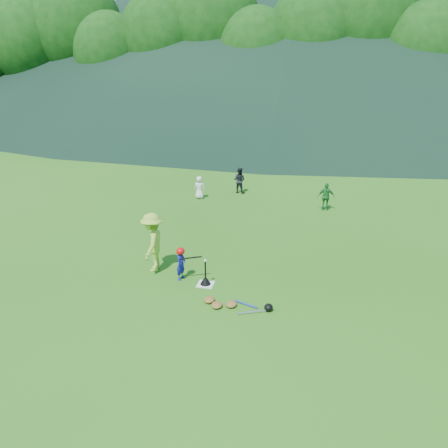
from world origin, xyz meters
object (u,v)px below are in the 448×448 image
fielder_c (326,197)px  batting_tee (206,280)px  adult_coach (153,242)px  home_plate (206,284)px  batter_child (181,264)px  fielder_b (239,180)px  fielder_a (199,188)px  equipment_pile (231,304)px

fielder_c → batting_tee: bearing=59.5°
adult_coach → batting_tee: bearing=64.8°
home_plate → batting_tee: 0.12m
fielder_c → batting_tee: (-3.31, -7.41, -0.46)m
fielder_c → home_plate: bearing=59.5°
adult_coach → batting_tee: 1.99m
home_plate → batter_child: size_ratio=0.48×
fielder_b → batting_tee: (0.68, -9.24, -0.48)m
fielder_a → fielder_c: bearing=176.0°
adult_coach → batting_tee: adult_coach is taller
home_plate → fielder_b: size_ratio=0.37×
fielder_a → fielder_c: 5.62m
fielder_b → equipment_pile: (1.60, -10.23, -0.54)m
home_plate → fielder_b: 9.28m
adult_coach → equipment_pile: bearing=52.8°
home_plate → equipment_pile: 1.36m
batter_child → equipment_pile: (1.69, -1.19, -0.41)m
fielder_b → equipment_pile: 10.37m
home_plate → fielder_b: fielder_b is taller
adult_coach → fielder_b: 8.71m
batter_child → fielder_b: size_ratio=0.78×
batter_child → fielder_b: (0.08, 9.05, 0.13)m
home_plate → equipment_pile: equipment_pile is taller
adult_coach → equipment_pile: (2.66, -1.60, -0.82)m
adult_coach → fielder_a: adult_coach is taller
fielder_a → equipment_pile: 9.51m
batting_tee → equipment_pile: bearing=-47.2°
batter_child → equipment_pile: bearing=-113.1°
fielder_a → equipment_pile: bearing=111.2°
batter_child → fielder_a: bearing=23.2°
home_plate → fielder_a: (-2.28, 7.94, 0.50)m
adult_coach → batter_child: bearing=61.1°
fielder_b → equipment_pile: size_ratio=0.68×
fielder_a → fielder_b: size_ratio=0.85×
equipment_pile → batting_tee: bearing=132.8°
batter_child → equipment_pile: size_ratio=0.53×
adult_coach → fielder_b: bearing=166.7°
fielder_b → batting_tee: 9.27m
adult_coach → fielder_a: bearing=178.0°
equipment_pile → batter_child: bearing=144.8°
batter_child → batting_tee: 0.86m
fielder_a → adult_coach: bearing=95.7°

